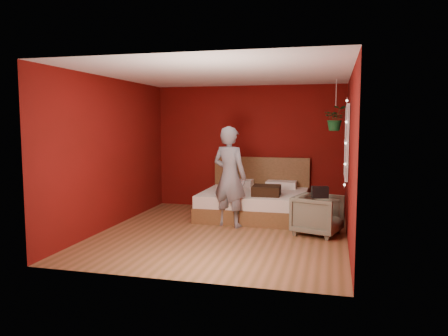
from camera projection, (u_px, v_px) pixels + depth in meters
The scene contains 10 objects.
floor at pixel (223, 233), 7.25m from camera, with size 4.50×4.50×0.00m, color #935D3B.
room_walls at pixel (223, 132), 7.07m from camera, with size 4.04×4.54×2.62m.
window at pixel (346, 142), 7.48m from camera, with size 0.05×0.97×1.27m.
fairy_lights at pixel (346, 143), 6.98m from camera, with size 0.04×0.04×1.45m.
bed at pixel (255, 202), 8.54m from camera, with size 2.00×1.70×1.10m.
person at pixel (230, 177), 7.64m from camera, with size 0.64×0.42×1.77m, color slate.
armchair at pixel (318, 215), 7.13m from camera, with size 0.70×0.72×0.65m, color #696953.
handbag at pixel (320, 192), 6.83m from camera, with size 0.26×0.13×0.18m, color black.
throw_pillow at pixel (266, 190), 7.98m from camera, with size 0.50×0.50×0.18m, color black.
hanging_plant at pixel (335, 118), 7.92m from camera, with size 0.42×0.36×0.92m.
Camera 1 is at (1.76, -6.87, 1.83)m, focal length 35.00 mm.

